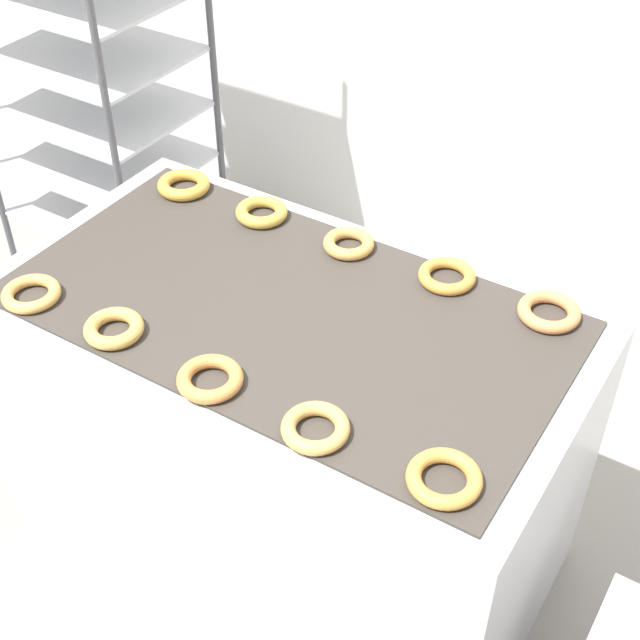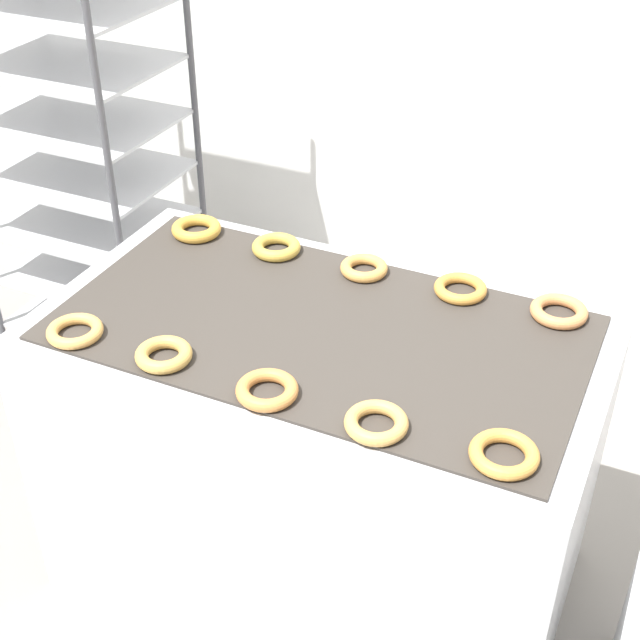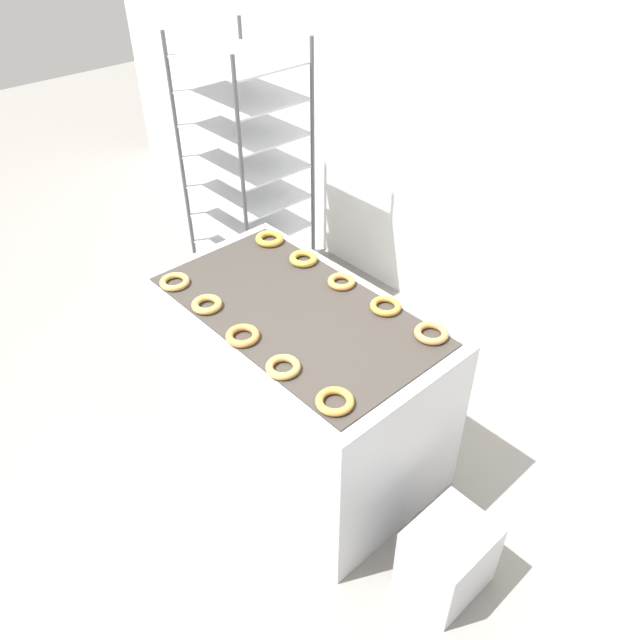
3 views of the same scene
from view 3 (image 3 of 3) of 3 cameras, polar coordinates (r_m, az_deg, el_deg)
The scene contains 15 objects.
ground_plane at distance 3.19m, azimuth -11.17°, elevation -17.02°, with size 14.00×14.00×0.00m, color gray.
wall_back at distance 3.57m, azimuth 16.60°, elevation 17.22°, with size 8.00×0.05×2.80m.
fryer_machine at distance 3.08m, azimuth -2.06°, elevation -5.72°, with size 1.43×0.80×0.90m.
baking_rack_cart at distance 4.04m, azimuth -6.68°, elevation 12.84°, with size 0.67×0.55×1.72m.
glaze_bin at distance 2.85m, azimuth 11.58°, elevation -20.48°, with size 0.29×0.35×0.37m.
donut_near_leftmost at distance 3.01m, azimuth -13.16°, elevation 3.43°, with size 0.14×0.14×0.03m, color tan.
donut_near_left at distance 2.83m, azimuth -10.31°, elevation 1.41°, with size 0.14×0.14×0.03m, color tan.
donut_near_center at distance 2.63m, azimuth -7.09°, elevation -1.42°, with size 0.14×0.14×0.03m, color #C98240.
donut_near_right at distance 2.47m, azimuth -3.40°, elevation -4.31°, with size 0.14×0.14×0.03m, color tan.
donut_near_rightmost at distance 2.33m, azimuth 1.36°, elevation -7.44°, with size 0.15×0.15×0.03m, color #C98A3C.
donut_far_leftmost at distance 3.27m, azimuth -4.65°, elevation 7.42°, with size 0.15×0.15×0.03m, color gold.
donut_far_left at distance 3.10m, azimuth -1.53°, elevation 5.64°, with size 0.14×0.14×0.03m, color gold.
donut_far_center at distance 2.93m, azimuth 2.04°, elevation 3.50°, with size 0.13×0.13×0.03m, color #D09147.
donut_far_right at distance 2.79m, azimuth 6.02°, elevation 1.27°, with size 0.14×0.14×0.03m, color #C98838.
donut_far_rightmost at distance 2.67m, azimuth 10.14°, elevation -1.18°, with size 0.15×0.15×0.03m, color #D1864D.
Camera 3 is at (1.71, -0.77, 2.58)m, focal length 35.00 mm.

